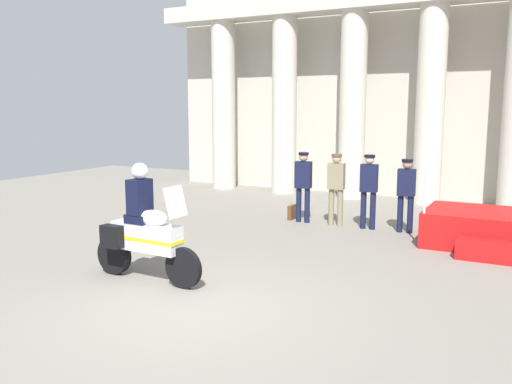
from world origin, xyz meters
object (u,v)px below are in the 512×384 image
at_px(officer_in_row_3, 406,190).
at_px(officer_in_row_0, 303,181).
at_px(motorcycle_with_rider, 143,232).
at_px(officer_in_row_1, 336,184).
at_px(briefcase_on_ground, 292,212).
at_px(officer_in_row_2, 369,185).

bearing_deg(officer_in_row_3, officer_in_row_0, -4.66).
xyz_separation_m(officer_in_row_3, motorcycle_with_rider, (-2.96, -5.37, -0.17)).
height_order(officer_in_row_0, officer_in_row_1, officer_in_row_0).
bearing_deg(officer_in_row_0, briefcase_on_ground, -29.37).
bearing_deg(officer_in_row_2, motorcycle_with_rider, 63.36).
height_order(officer_in_row_2, officer_in_row_3, officer_in_row_2).
height_order(officer_in_row_3, briefcase_on_ground, officer_in_row_3).
bearing_deg(officer_in_row_2, officer_in_row_3, 176.28).
relative_size(motorcycle_with_rider, briefcase_on_ground, 5.81).
distance_m(officer_in_row_0, briefcase_on_ground, 0.91).
bearing_deg(officer_in_row_0, officer_in_row_2, 174.86).
bearing_deg(briefcase_on_ground, officer_in_row_0, -24.37).
xyz_separation_m(motorcycle_with_rider, briefcase_on_ground, (0.15, 5.52, -0.61)).
bearing_deg(officer_in_row_1, motorcycle_with_rider, 70.80).
height_order(officer_in_row_1, officer_in_row_3, officer_in_row_1).
height_order(officer_in_row_2, briefcase_on_ground, officer_in_row_2).
height_order(officer_in_row_0, officer_in_row_2, officer_in_row_2).
xyz_separation_m(officer_in_row_0, officer_in_row_2, (1.61, -0.00, 0.01)).
height_order(officer_in_row_2, motorcycle_with_rider, motorcycle_with_rider).
xyz_separation_m(officer_in_row_2, officer_in_row_3, (0.84, 0.02, -0.04)).
distance_m(officer_in_row_2, officer_in_row_3, 0.84).
distance_m(officer_in_row_1, officer_in_row_2, 0.77).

